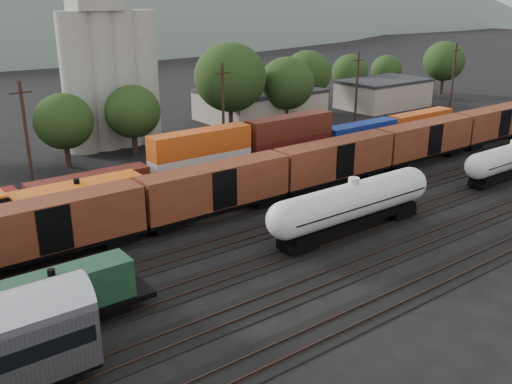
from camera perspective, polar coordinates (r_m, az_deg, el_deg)
ground at (r=50.24m, az=-0.52°, el=-4.31°), size 600.00×600.00×0.00m
tracks at (r=50.22m, az=-0.52°, el=-4.26°), size 180.00×33.20×0.20m
green_locomotive at (r=37.02m, az=-23.74°, el=-10.98°), size 16.26×2.87×4.30m
tank_car_a at (r=50.27m, az=9.63°, el=-1.07°), size 18.43×3.30×4.83m
tank_car_b at (r=70.57m, az=24.23°, el=3.14°), size 16.17×2.90×4.24m
orange_locomotive at (r=51.71m, az=-20.64°, el=-1.69°), size 18.97×3.16×4.74m
boxcar_string at (r=62.12m, az=7.97°, el=3.23°), size 169.00×2.90×4.20m
container_wall at (r=56.36m, az=-22.09°, el=-0.36°), size 160.00×2.60×5.80m
grain_silo at (r=79.68m, az=-14.52°, el=12.32°), size 13.40×5.00×29.00m
industrial_sheds at (r=81.77m, az=-11.64°, el=6.51°), size 119.38×17.26×5.10m
tree_band at (r=78.51m, az=-20.23°, el=8.79°), size 163.03×22.41×14.51m
utility_poles at (r=66.52m, az=-11.98°, el=6.82°), size 122.20×0.36×12.00m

